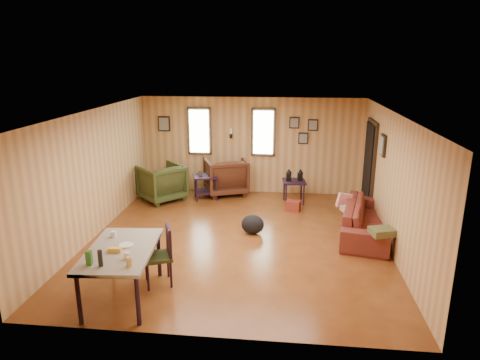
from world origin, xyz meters
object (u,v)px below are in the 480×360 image
at_px(recliner_green, 162,181).
at_px(end_table, 205,183).
at_px(side_table, 294,180).
at_px(dining_table, 121,254).
at_px(recliner_brown, 226,174).
at_px(sofa, 368,214).

height_order(recliner_green, end_table, recliner_green).
bearing_deg(end_table, side_table, -1.63).
bearing_deg(dining_table, recliner_brown, 76.56).
relative_size(side_table, dining_table, 0.53).
xyz_separation_m(recliner_brown, side_table, (1.70, -0.50, 0.06)).
xyz_separation_m(recliner_brown, dining_table, (-0.77, -5.01, 0.19)).
relative_size(recliner_brown, end_table, 1.42).
xyz_separation_m(side_table, dining_table, (-2.47, -4.51, 0.13)).
xyz_separation_m(sofa, side_table, (-1.40, 1.80, 0.14)).
bearing_deg(sofa, recliner_brown, 65.82).
distance_m(sofa, recliner_green, 4.84).
height_order(sofa, side_table, sofa).
bearing_deg(recliner_green, end_table, 146.23).
height_order(recliner_green, side_table, recliner_green).
distance_m(recliner_brown, end_table, 0.63).
height_order(side_table, dining_table, dining_table).
bearing_deg(recliner_brown, side_table, 142.84).
distance_m(side_table, dining_table, 5.14).
bearing_deg(recliner_green, dining_table, 53.00).
height_order(recliner_brown, recliner_green, recliner_brown).
bearing_deg(recliner_brown, end_table, 24.95).
relative_size(sofa, recliner_green, 2.26).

